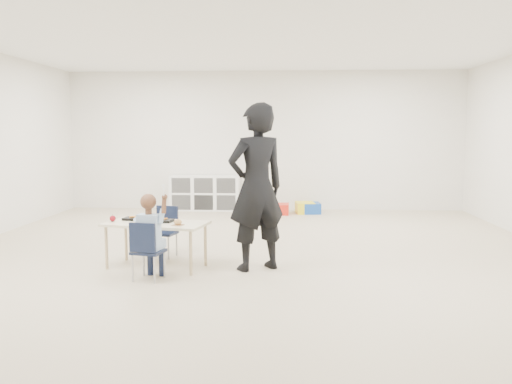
# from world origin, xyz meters

# --- Properties ---
(room) EXTENTS (9.00, 9.02, 2.80)m
(room) POSITION_xyz_m (0.00, 0.00, 1.40)
(room) COLOR beige
(room) RESTS_ON ground
(table) EXTENTS (1.25, 0.80, 0.53)m
(table) POSITION_xyz_m (-1.06, -0.40, 0.27)
(table) COLOR beige
(table) RESTS_ON ground
(chair_near) EXTENTS (0.36, 0.35, 0.64)m
(chair_near) POSITION_xyz_m (-1.02, -0.93, 0.32)
(chair_near) COLOR #111933
(chair_near) RESTS_ON ground
(chair_far) EXTENTS (0.36, 0.35, 0.64)m
(chair_far) POSITION_xyz_m (-1.10, 0.13, 0.32)
(chair_far) COLOR #111933
(chair_far) RESTS_ON ground
(child) EXTENTS (0.50, 0.50, 1.00)m
(child) POSITION_xyz_m (-1.02, -0.93, 0.50)
(child) COLOR #B3CEF3
(child) RESTS_ON chair_near
(lunch_tray_near) EXTENTS (0.25, 0.20, 0.03)m
(lunch_tray_near) POSITION_xyz_m (-0.99, -0.36, 0.55)
(lunch_tray_near) COLOR black
(lunch_tray_near) RESTS_ON table
(lunch_tray_far) EXTENTS (0.25, 0.20, 0.03)m
(lunch_tray_far) POSITION_xyz_m (-1.38, -0.24, 0.55)
(lunch_tray_far) COLOR black
(lunch_tray_far) RESTS_ON table
(milk_carton) EXTENTS (0.08, 0.08, 0.10)m
(milk_carton) POSITION_xyz_m (-1.05, -0.50, 0.58)
(milk_carton) COLOR white
(milk_carton) RESTS_ON table
(bread_roll) EXTENTS (0.09, 0.09, 0.07)m
(bread_roll) POSITION_xyz_m (-0.77, -0.56, 0.56)
(bread_roll) COLOR tan
(bread_roll) RESTS_ON table
(apple_near) EXTENTS (0.07, 0.07, 0.07)m
(apple_near) POSITION_xyz_m (-1.13, -0.30, 0.57)
(apple_near) COLOR maroon
(apple_near) RESTS_ON table
(apple_far) EXTENTS (0.07, 0.07, 0.07)m
(apple_far) POSITION_xyz_m (-1.59, -0.36, 0.57)
(apple_far) COLOR maroon
(apple_far) RESTS_ON table
(cubby_shelf) EXTENTS (1.40, 0.40, 0.70)m
(cubby_shelf) POSITION_xyz_m (-1.20, 4.28, 0.35)
(cubby_shelf) COLOR white
(cubby_shelf) RESTS_ON ground
(adult) EXTENTS (0.83, 0.74, 1.90)m
(adult) POSITION_xyz_m (0.11, -0.43, 0.95)
(adult) COLOR black
(adult) RESTS_ON ground
(bin_red) EXTENTS (0.33, 0.42, 0.20)m
(bin_red) POSITION_xyz_m (0.33, 3.82, 0.10)
(bin_red) COLOR red
(bin_red) RESTS_ON ground
(bin_yellow) EXTENTS (0.39, 0.48, 0.21)m
(bin_yellow) POSITION_xyz_m (0.81, 3.98, 0.11)
(bin_yellow) COLOR yellow
(bin_yellow) RESTS_ON ground
(bin_blue) EXTENTS (0.37, 0.45, 0.20)m
(bin_blue) POSITION_xyz_m (0.94, 3.98, 0.10)
(bin_blue) COLOR #1546A2
(bin_blue) RESTS_ON ground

